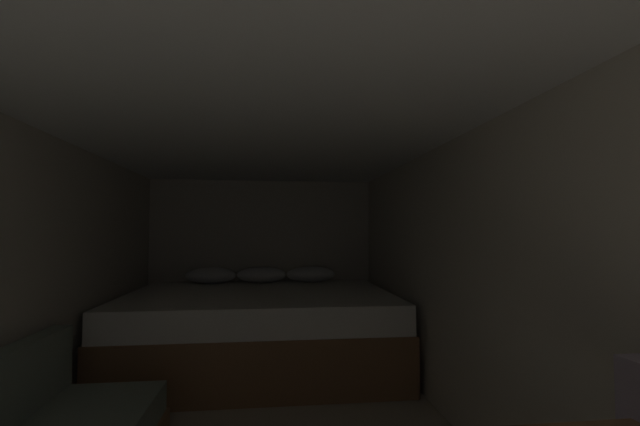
# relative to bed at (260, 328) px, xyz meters

# --- Properties ---
(wall_back) EXTENTS (2.77, 0.05, 1.95)m
(wall_back) POSITION_rel_bed_xyz_m (0.00, 1.00, 0.60)
(wall_back) COLOR beige
(wall_back) RESTS_ON ground
(wall_right) EXTENTS (0.05, 5.46, 1.95)m
(wall_right) POSITION_rel_bed_xyz_m (1.36, -1.75, 0.60)
(wall_right) COLOR beige
(wall_right) RESTS_ON ground
(ceiling_slab) EXTENTS (2.77, 5.46, 0.05)m
(ceiling_slab) POSITION_rel_bed_xyz_m (0.00, -1.75, 1.60)
(ceiling_slab) COLOR white
(ceiling_slab) RESTS_ON wall_left
(bed) EXTENTS (2.55, 1.90, 0.92)m
(bed) POSITION_rel_bed_xyz_m (0.00, 0.00, 0.00)
(bed) COLOR brown
(bed) RESTS_ON ground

